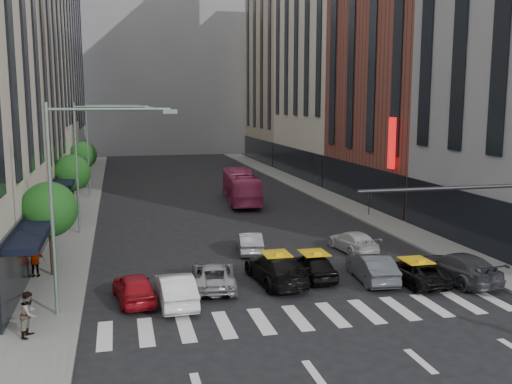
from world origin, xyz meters
TOP-DOWN VIEW (x-y plane):
  - ground at (0.00, 0.00)m, footprint 160.00×160.00m
  - sidewalk_left at (-11.50, 30.00)m, footprint 3.00×96.00m
  - sidewalk_right at (11.50, 30.00)m, footprint 3.00×96.00m
  - building_left_c at (-17.00, 46.00)m, footprint 8.00×20.00m
  - building_left_d at (-17.00, 65.00)m, footprint 8.00×18.00m
  - building_right_b at (17.00, 27.00)m, footprint 8.00×18.00m
  - building_right_c at (17.00, 46.00)m, footprint 8.00×20.00m
  - building_right_d at (17.00, 65.00)m, footprint 8.00×18.00m
  - building_far at (0.00, 85.00)m, footprint 30.00×10.00m
  - tree_near at (-11.80, 10.00)m, footprint 2.88×2.88m
  - tree_mid at (-11.80, 26.00)m, footprint 2.88×2.88m
  - tree_far at (-11.80, 42.00)m, footprint 2.88×2.88m
  - streetlamp_near at (-10.04, 4.00)m, footprint 5.38×0.25m
  - streetlamp_mid at (-10.04, 20.00)m, footprint 5.38×0.25m
  - streetlamp_far at (-10.04, 36.00)m, footprint 5.38×0.25m
  - liberty_sign at (12.60, 20.00)m, footprint 0.30×0.70m
  - car_red at (-7.73, 5.21)m, footprint 2.15×4.20m
  - car_white_front at (-5.90, 4.41)m, footprint 1.69×4.44m
  - car_silver at (-3.83, 6.32)m, footprint 2.69×4.84m
  - taxi_left at (-0.60, 6.32)m, footprint 2.54×5.39m
  - taxi_center at (1.52, 6.59)m, footprint 1.64×4.01m
  - car_grey_mid at (4.30, 5.50)m, footprint 1.95×4.51m
  - taxi_right at (6.29, 4.61)m, footprint 2.18×4.34m
  - car_grey_curb at (8.57, 4.38)m, footprint 2.73×5.38m
  - car_row2_left at (-0.54, 12.53)m, footprint 1.92×4.12m
  - car_row2_right at (5.70, 11.22)m, footprint 2.17×4.51m
  - bus at (2.70, 30.07)m, footprint 3.47×10.73m
  - pedestrian_near at (-11.80, 1.78)m, footprint 0.89×1.02m
  - pedestrian_far at (-12.60, 9.81)m, footprint 1.03×0.47m

SIDE VIEW (x-z plane):
  - ground at x=0.00m, z-range 0.00..0.00m
  - sidewalk_left at x=-11.50m, z-range 0.00..0.15m
  - sidewalk_right at x=11.50m, z-range 0.00..0.15m
  - taxi_right at x=6.29m, z-range 0.00..1.18m
  - car_row2_right at x=5.70m, z-range 0.00..1.27m
  - car_silver at x=-3.83m, z-range 0.00..1.28m
  - car_row2_left at x=-0.54m, z-range 0.00..1.31m
  - taxi_center at x=1.52m, z-range 0.00..1.36m
  - car_red at x=-7.73m, z-range 0.00..1.37m
  - car_white_front at x=-5.90m, z-range 0.00..1.44m
  - car_grey_mid at x=4.30m, z-range 0.00..1.45m
  - car_grey_curb at x=8.57m, z-range 0.00..1.50m
  - taxi_left at x=-0.60m, z-range 0.00..1.52m
  - pedestrian_far at x=-12.60m, z-range 0.15..1.86m
  - pedestrian_near at x=-11.80m, z-range 0.15..1.95m
  - bus at x=2.70m, z-range 0.00..2.94m
  - tree_near at x=-11.80m, z-range 1.18..6.13m
  - tree_mid at x=-11.80m, z-range 1.18..6.13m
  - tree_far at x=-11.80m, z-range 1.18..6.13m
  - streetlamp_near at x=-10.04m, z-range 1.40..10.40m
  - streetlamp_mid at x=-10.04m, z-range 1.40..10.40m
  - streetlamp_far at x=-10.04m, z-range 1.40..10.40m
  - liberty_sign at x=12.60m, z-range 4.00..8.00m
  - building_right_b at x=17.00m, z-range 0.00..26.00m
  - building_right_d at x=17.00m, z-range 0.00..28.00m
  - building_left_d at x=-17.00m, z-range 0.00..30.00m
  - building_left_c at x=-17.00m, z-range 0.00..36.00m
  - building_far at x=0.00m, z-range 0.00..36.00m
  - building_right_c at x=17.00m, z-range 0.00..40.00m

